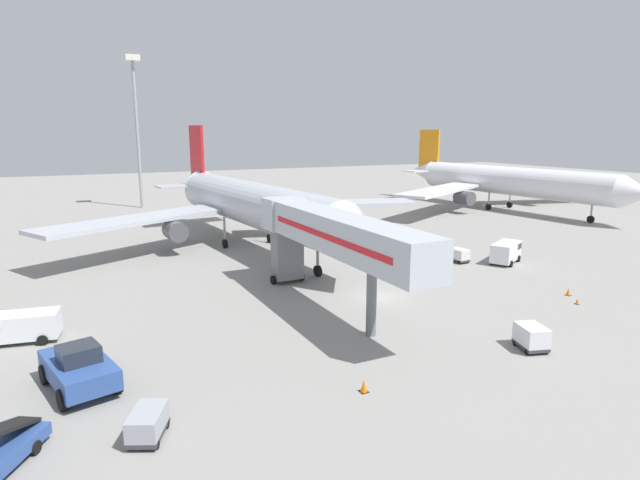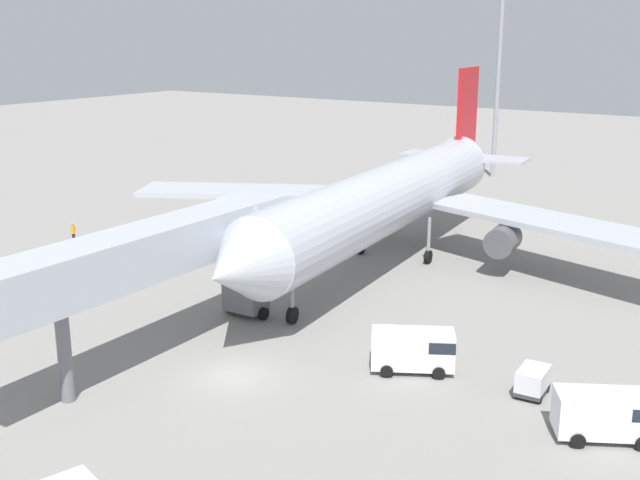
{
  "view_description": "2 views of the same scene",
  "coord_description": "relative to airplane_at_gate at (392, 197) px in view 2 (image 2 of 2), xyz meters",
  "views": [
    {
      "loc": [
        -22.83,
        -35.66,
        13.67
      ],
      "look_at": [
        -0.4,
        10.8,
        2.95
      ],
      "focal_mm": 29.36,
      "sensor_mm": 36.0,
      "label": 1
    },
    {
      "loc": [
        25.25,
        -29.51,
        17.93
      ],
      "look_at": [
        -3.08,
        12.96,
        4.22
      ],
      "focal_mm": 43.81,
      "sensor_mm": 36.0,
      "label": 2
    }
  ],
  "objects": [
    {
      "name": "service_van_mid_center",
      "position": [
        11.28,
        -17.87,
        -3.97
      ],
      "size": [
        4.82,
        3.82,
        2.29
      ],
      "color": "white",
      "rests_on": "ground"
    },
    {
      "name": "ground_plane",
      "position": [
        3.51,
        -23.87,
        -5.27
      ],
      "size": [
        300.0,
        300.0,
        0.0
      ],
      "primitive_type": "plane",
      "color": "gray"
    },
    {
      "name": "apron_light_mast",
      "position": [
        -7.33,
        40.33,
        13.14
      ],
      "size": [
        2.4,
        2.4,
        26.69
      ],
      "color": "#93969B",
      "rests_on": "ground"
    },
    {
      "name": "ground_crew_worker_foreground",
      "position": [
        -25.54,
        -10.68,
        -4.28
      ],
      "size": [
        0.5,
        0.5,
        1.87
      ],
      "color": "#1E2333",
      "rests_on": "ground"
    },
    {
      "name": "jet_bridge",
      "position": [
        -1.64,
        -24.2,
        0.68
      ],
      "size": [
        3.59,
        22.67,
        7.77
      ],
      "color": "#B2B7C1",
      "rests_on": "ground"
    },
    {
      "name": "baggage_cart_mid_left",
      "position": [
        17.59,
        -17.18,
        -4.47
      ],
      "size": [
        1.45,
        2.15,
        1.44
      ],
      "color": "#38383D",
      "rests_on": "ground"
    },
    {
      "name": "service_van_outer_right",
      "position": [
        21.91,
        -19.53,
        -4.02
      ],
      "size": [
        4.93,
        3.93,
        2.19
      ],
      "color": "white",
      "rests_on": "ground"
    },
    {
      "name": "airplane_at_gate",
      "position": [
        0.0,
        0.0,
        0.0
      ],
      "size": [
        47.99,
        48.02,
        14.56
      ],
      "color": "#B7BCC6",
      "rests_on": "ground"
    }
  ]
}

